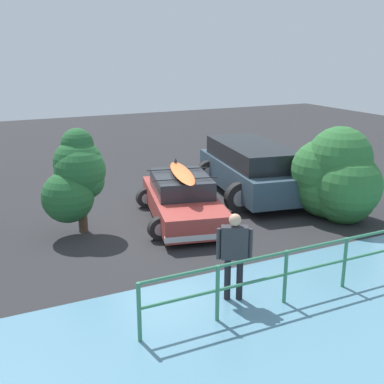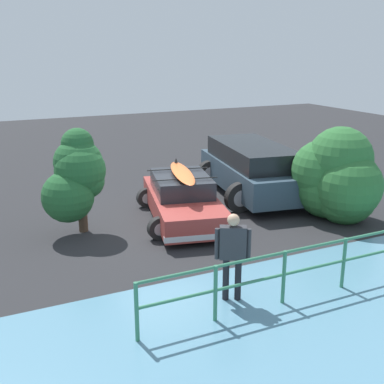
{
  "view_description": "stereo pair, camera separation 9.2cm",
  "coord_description": "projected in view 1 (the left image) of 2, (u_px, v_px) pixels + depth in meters",
  "views": [
    {
      "loc": [
        4.73,
        11.27,
        4.52
      ],
      "look_at": [
        -0.42,
        0.51,
        0.95
      ],
      "focal_mm": 45.0,
      "sensor_mm": 36.0,
      "label": 1
    },
    {
      "loc": [
        4.64,
        11.31,
        4.52
      ],
      "look_at": [
        -0.42,
        0.51,
        0.95
      ],
      "focal_mm": 45.0,
      "sensor_mm": 36.0,
      "label": 2
    }
  ],
  "objects": [
    {
      "name": "sedan_car",
      "position": [
        182.0,
        199.0,
        13.12
      ],
      "size": [
        2.8,
        4.45,
        1.5
      ],
      "color": "#9E3833",
      "rests_on": "ground"
    },
    {
      "name": "person_bystander",
      "position": [
        234.0,
        249.0,
        8.75
      ],
      "size": [
        0.6,
        0.39,
        1.69
      ],
      "color": "black",
      "rests_on": "ground"
    },
    {
      "name": "bush_near_right",
      "position": [
        336.0,
        178.0,
        13.05
      ],
      "size": [
        2.05,
        2.49,
        2.63
      ],
      "color": "#4C3828",
      "rests_on": "ground"
    },
    {
      "name": "suv_car",
      "position": [
        250.0,
        168.0,
        15.18
      ],
      "size": [
        3.22,
        5.09,
        1.67
      ],
      "color": "#334756",
      "rests_on": "ground"
    },
    {
      "name": "railing_fence",
      "position": [
        345.0,
        255.0,
        9.32
      ],
      "size": [
        8.54,
        0.1,
        1.04
      ],
      "color": "#387F5B",
      "rests_on": "ground"
    },
    {
      "name": "ground_plane",
      "position": [
        170.0,
        223.0,
        12.99
      ],
      "size": [
        44.0,
        44.0,
        0.02
      ],
      "primitive_type": "cube",
      "color": "#28282B",
      "rests_on": "ground"
    },
    {
      "name": "bush_near_left",
      "position": [
        77.0,
        174.0,
        11.83
      ],
      "size": [
        1.65,
        1.49,
        2.65
      ],
      "color": "#4C3828",
      "rests_on": "ground"
    }
  ]
}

